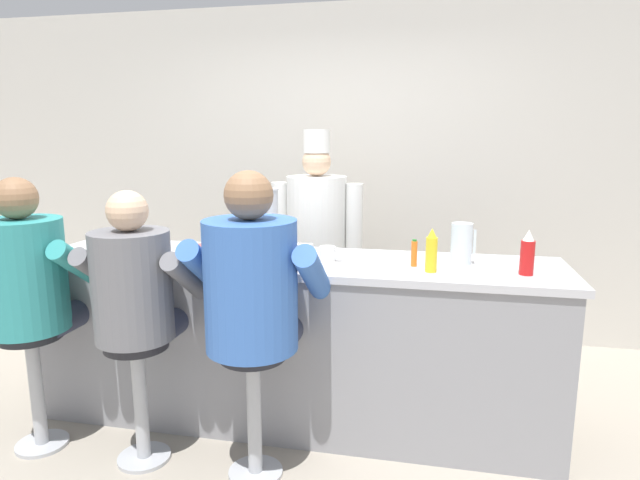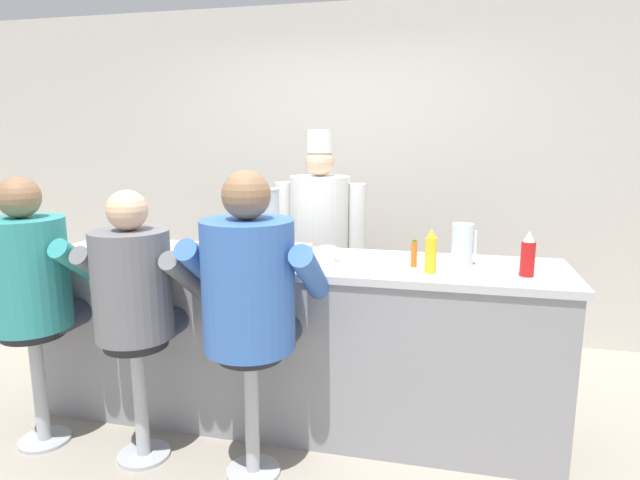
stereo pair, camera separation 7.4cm
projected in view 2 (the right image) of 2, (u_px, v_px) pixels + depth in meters
name	position (u px, v px, depth m)	size (l,w,h in m)	color
ground_plane	(276.00, 448.00, 2.89)	(20.00, 20.00, 0.00)	#9E9384
wall_back	(345.00, 174.00, 4.46)	(10.00, 0.06, 2.70)	beige
diner_counter	(293.00, 339.00, 3.12)	(2.99, 0.69, 0.98)	gray
ketchup_bottle_red	(528.00, 255.00, 2.63)	(0.07, 0.07, 0.23)	red
mustard_bottle_yellow	(431.00, 252.00, 2.70)	(0.06, 0.06, 0.23)	yellow
hot_sauce_bottle_orange	(414.00, 254.00, 2.82)	(0.03, 0.03, 0.15)	orange
water_pitcher_clear	(462.00, 244.00, 2.86)	(0.13, 0.11, 0.22)	silver
breakfast_plate	(133.00, 254.00, 3.06)	(0.28, 0.28, 0.05)	white
cereal_bowl	(204.00, 250.00, 3.14)	(0.16, 0.16, 0.05)	#B24C47
coffee_mug_white	(328.00, 254.00, 2.95)	(0.13, 0.09, 0.08)	white
cup_stack_steel	(272.00, 220.00, 3.17)	(0.10, 0.10, 0.38)	#B7BABF
napkin_dispenser_chrome	(301.00, 254.00, 2.88)	(0.12, 0.07, 0.11)	silver
diner_seated_teal	(33.00, 279.00, 2.81)	(0.62, 0.61, 1.46)	#B2B5BA
diner_seated_grey	(137.00, 292.00, 2.67)	(0.58, 0.57, 1.41)	#B2B5BA
diner_seated_blue	(252.00, 291.00, 2.53)	(0.66, 0.65, 1.51)	#B2B5BA
cook_in_whites_near	(320.00, 238.00, 3.86)	(0.67, 0.43, 1.70)	#232328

